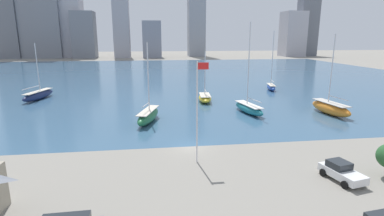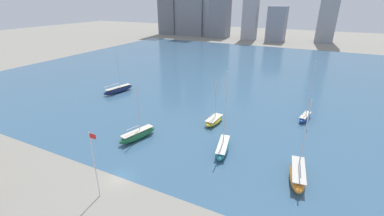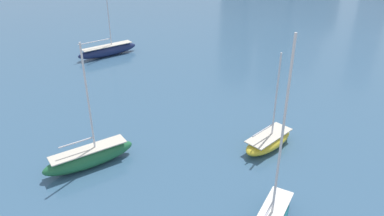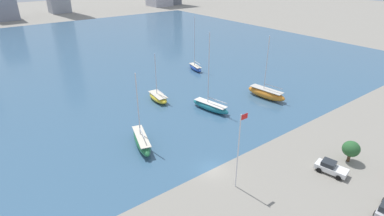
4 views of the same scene
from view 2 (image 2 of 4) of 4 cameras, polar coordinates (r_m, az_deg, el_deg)
name	(u,v)px [view 2 (image 2 of 4)]	position (r m, az deg, el deg)	size (l,w,h in m)	color
ground_plane	(121,178)	(45.46, -15.59, -14.68)	(500.00, 500.00, 0.00)	gray
harbor_water	(241,75)	(102.74, 10.91, 7.28)	(180.00, 140.00, 0.00)	#385B7A
flag_pole	(95,163)	(39.43, -20.84, -11.34)	(1.24, 0.14, 10.82)	silver
distant_city_skyline	(240,3)	(203.42, 10.59, 22.04)	(208.44, 23.58, 68.98)	slate
sailboat_yellow	(214,120)	(60.80, 4.92, -2.73)	(3.22, 7.05, 10.30)	yellow
sailboat_orange	(298,174)	(46.09, 22.45, -13.39)	(3.61, 9.50, 13.70)	orange
sailboat_blue	(305,117)	(68.06, 23.83, -1.74)	(3.04, 6.76, 14.55)	#284CA8
sailboat_teal	(223,147)	(50.28, 6.85, -8.58)	(3.88, 9.15, 15.65)	#1E757F
sailboat_green	(138,135)	(55.04, -11.98, -5.82)	(4.42, 9.12, 12.36)	#236B3D
sailboat_navy	(118,89)	(84.02, -16.04, 3.97)	(4.32, 10.68, 11.91)	#19234C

